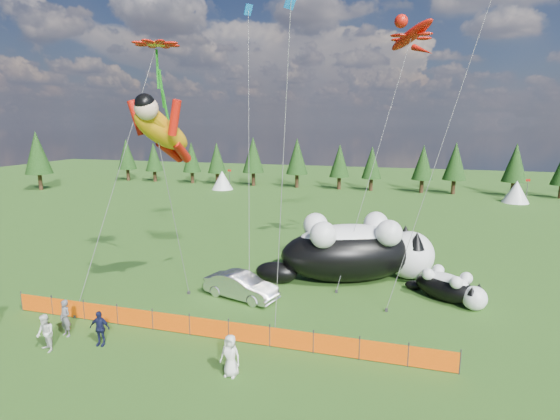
{
  "coord_description": "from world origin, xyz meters",
  "views": [
    {
      "loc": [
        8.47,
        -20.31,
        9.99
      ],
      "look_at": [
        1.46,
        4.0,
        4.88
      ],
      "focal_mm": 28.0,
      "sensor_mm": 36.0,
      "label": 1
    }
  ],
  "objects": [
    {
      "name": "diamond_kite_a",
      "position": [
        -1.56,
        7.24,
        15.82
      ],
      "size": [
        2.46,
        6.6,
        18.12
      ],
      "color": "blue",
      "rests_on": "ground"
    },
    {
      "name": "cat_small",
      "position": [
        11.19,
        4.73,
        0.85
      ],
      "size": [
        4.34,
        3.53,
        1.79
      ],
      "rotation": [
        0.0,
        0.0,
        -0.61
      ],
      "color": "black",
      "rests_on": "ground"
    },
    {
      "name": "tree_line",
      "position": [
        0.0,
        45.0,
        4.0
      ],
      "size": [
        90.0,
        4.0,
        8.0
      ],
      "primitive_type": null,
      "color": "black",
      "rests_on": "ground"
    },
    {
      "name": "spectator_a",
      "position": [
        -6.62,
        -4.68,
        0.89
      ],
      "size": [
        0.75,
        0.6,
        1.78
      ],
      "primitive_type": "imported",
      "rotation": [
        0.0,
        0.0,
        -0.3
      ],
      "color": "#58575C",
      "rests_on": "ground"
    },
    {
      "name": "gecko_kite",
      "position": [
        8.35,
        11.75,
        15.67
      ],
      "size": [
        6.43,
        10.67,
        17.68
      ],
      "color": "red",
      "rests_on": "ground"
    },
    {
      "name": "superhero_kite",
      "position": [
        -3.6,
        -0.21,
        9.52
      ],
      "size": [
        4.84,
        5.15,
        11.65
      ],
      "color": "orange",
      "rests_on": "ground"
    },
    {
      "name": "spectator_b",
      "position": [
        -6.39,
        -6.13,
        0.86
      ],
      "size": [
        0.96,
        0.81,
        1.71
      ],
      "primitive_type": "imported",
      "rotation": [
        0.0,
        0.0,
        -0.45
      ],
      "color": "silver",
      "rests_on": "ground"
    },
    {
      "name": "spectator_e",
      "position": [
        2.18,
        -5.62,
        0.87
      ],
      "size": [
        0.89,
        0.62,
        1.74
      ],
      "primitive_type": "imported",
      "rotation": [
        0.0,
        0.0,
        -0.08
      ],
      "color": "silver",
      "rests_on": "ground"
    },
    {
      "name": "spectator_c",
      "position": [
        -4.47,
        -4.99,
        0.82
      ],
      "size": [
        1.01,
        0.6,
        1.64
      ],
      "primitive_type": "imported",
      "rotation": [
        0.0,
        0.0,
        0.11
      ],
      "color": "#141838",
      "rests_on": "ground"
    },
    {
      "name": "flower_kite",
      "position": [
        -5.81,
        3.27,
        14.24
      ],
      "size": [
        3.6,
        8.03,
        15.68
      ],
      "color": "red",
      "rests_on": "ground"
    },
    {
      "name": "ground",
      "position": [
        0.0,
        0.0,
        0.0
      ],
      "size": [
        160.0,
        160.0,
        0.0
      ],
      "primitive_type": "plane",
      "color": "#0D3609",
      "rests_on": "ground"
    },
    {
      "name": "festival_tents",
      "position": [
        11.0,
        40.0,
        1.4
      ],
      "size": [
        50.0,
        3.2,
        2.8
      ],
      "primitive_type": null,
      "color": "white",
      "rests_on": "ground"
    },
    {
      "name": "car",
      "position": [
        -0.26,
        1.87,
        0.74
      ],
      "size": [
        4.72,
        2.7,
        1.47
      ],
      "primitive_type": "imported",
      "rotation": [
        0.0,
        0.0,
        1.3
      ],
      "color": "silver",
      "rests_on": "ground"
    },
    {
      "name": "cat_large",
      "position": [
        5.74,
        6.71,
        1.99
      ],
      "size": [
        11.11,
        7.02,
        4.19
      ],
      "rotation": [
        0.0,
        0.0,
        0.38
      ],
      "color": "black",
      "rests_on": "ground"
    },
    {
      "name": "safety_fence",
      "position": [
        0.0,
        -3.0,
        0.5
      ],
      "size": [
        22.06,
        0.06,
        1.1
      ],
      "color": "#262626",
      "rests_on": "ground"
    },
    {
      "name": "diamond_kite_c",
      "position": [
        3.26,
        -0.62,
        14.6
      ],
      "size": [
        0.65,
        2.3,
        16.02
      ],
      "color": "blue",
      "rests_on": "ground"
    }
  ]
}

